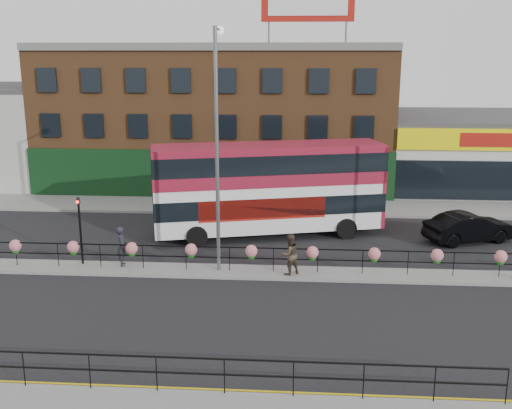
# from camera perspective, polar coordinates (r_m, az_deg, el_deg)

# --- Properties ---
(ground) EXTENTS (120.00, 120.00, 0.00)m
(ground) POSITION_cam_1_polar(r_m,az_deg,el_deg) (27.47, -0.44, -6.62)
(ground) COLOR black
(ground) RESTS_ON ground
(north_pavement) EXTENTS (60.00, 4.00, 0.15)m
(north_pavement) POSITION_cam_1_polar(r_m,az_deg,el_deg) (38.86, 0.93, -0.18)
(north_pavement) COLOR gray
(north_pavement) RESTS_ON ground
(median) EXTENTS (60.00, 1.60, 0.15)m
(median) POSITION_cam_1_polar(r_m,az_deg,el_deg) (27.44, -0.44, -6.47)
(median) COLOR gray
(median) RESTS_ON ground
(yellow_line_inner) EXTENTS (60.00, 0.10, 0.01)m
(yellow_line_inner) POSITION_cam_1_polar(r_m,az_deg,el_deg) (18.77, -2.84, -17.23)
(yellow_line_inner) COLOR gold
(yellow_line_inner) RESTS_ON ground
(yellow_line_outer) EXTENTS (60.00, 0.10, 0.01)m
(yellow_line_outer) POSITION_cam_1_polar(r_m,az_deg,el_deg) (18.62, -2.91, -17.52)
(yellow_line_outer) COLOR gold
(yellow_line_outer) RESTS_ON ground
(brick_building) EXTENTS (25.00, 12.21, 10.30)m
(brick_building) POSITION_cam_1_polar(r_m,az_deg,el_deg) (46.16, -3.52, 8.49)
(brick_building) COLOR brown
(brick_building) RESTS_ON ground
(supermarket) EXTENTS (15.00, 12.25, 5.30)m
(supermarket) POSITION_cam_1_polar(r_m,az_deg,el_deg) (48.11, 20.95, 4.83)
(supermarket) COLOR silver
(supermarket) RESTS_ON ground
(median_railing) EXTENTS (30.04, 0.56, 1.23)m
(median_railing) POSITION_cam_1_polar(r_m,az_deg,el_deg) (27.11, -0.45, -4.55)
(median_railing) COLOR black
(median_railing) RESTS_ON median
(south_railing) EXTENTS (20.04, 0.05, 1.12)m
(south_railing) POSITION_cam_1_polar(r_m,az_deg,el_deg) (18.27, -9.49, -14.90)
(south_railing) COLOR black
(south_railing) RESTS_ON south_pavement
(double_decker_bus) EXTENTS (12.76, 5.91, 5.03)m
(double_decker_bus) POSITION_cam_1_polar(r_m,az_deg,el_deg) (32.35, 1.25, 2.33)
(double_decker_bus) COLOR white
(double_decker_bus) RESTS_ON ground
(car) EXTENTS (4.75, 5.85, 1.57)m
(car) POSITION_cam_1_polar(r_m,az_deg,el_deg) (33.69, 19.65, -2.07)
(car) COLOR black
(car) RESTS_ON ground
(pedestrian_a) EXTENTS (0.92, 0.81, 1.86)m
(pedestrian_a) POSITION_cam_1_polar(r_m,az_deg,el_deg) (28.49, -12.66, -3.89)
(pedestrian_a) COLOR #202129
(pedestrian_a) RESTS_ON median
(pedestrian_b) EXTENTS (1.54, 1.52, 1.86)m
(pedestrian_b) POSITION_cam_1_polar(r_m,az_deg,el_deg) (26.75, 3.22, -4.75)
(pedestrian_b) COLOR #413529
(pedestrian_b) RESTS_ON median
(lamp_column_west) EXTENTS (0.39, 1.89, 10.76)m
(lamp_column_west) POSITION_cam_1_polar(r_m,az_deg,el_deg) (26.32, -3.69, 7.12)
(lamp_column_west) COLOR slate
(lamp_column_west) RESTS_ON median
(traffic_light_median) EXTENTS (0.15, 0.28, 3.65)m
(traffic_light_median) POSITION_cam_1_polar(r_m,az_deg,el_deg) (28.78, -16.48, -1.07)
(traffic_light_median) COLOR black
(traffic_light_median) RESTS_ON median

